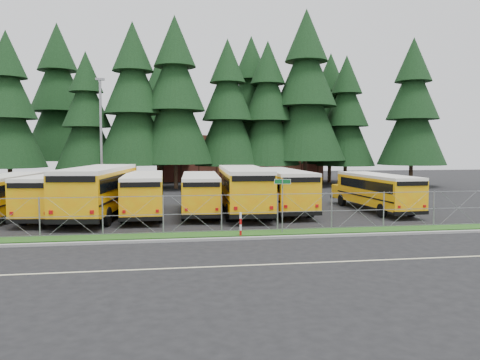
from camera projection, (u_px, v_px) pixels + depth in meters
name	position (u px, v px, depth m)	size (l,w,h in m)	color
ground	(238.00, 228.00, 25.55)	(120.00, 120.00, 0.00)	black
curb	(247.00, 238.00, 22.49)	(50.00, 0.25, 0.12)	gray
grass_verge	(243.00, 234.00, 23.87)	(50.00, 1.40, 0.06)	#1C4012
road_lane_line	(270.00, 264.00, 17.67)	(50.00, 0.12, 0.01)	beige
chainlink_fence	(240.00, 213.00, 24.49)	(44.00, 0.10, 2.00)	gray
brick_building	(237.00, 158.00, 65.69)	(22.00, 10.00, 6.00)	brown
bus_0	(10.00, 196.00, 29.89)	(2.42, 10.25, 2.69)	orange
bus_1	(61.00, 196.00, 29.52)	(2.48, 10.50, 2.75)	orange
bus_2	(100.00, 192.00, 29.60)	(2.88, 12.20, 3.20)	orange
bus_3	(144.00, 195.00, 30.20)	(2.46, 10.43, 2.74)	orange
bus_4	(200.00, 194.00, 31.11)	(2.38, 10.09, 2.65)	orange
bus_5	(243.00, 190.00, 31.34)	(2.77, 11.75, 3.08)	orange
bus_6	(280.00, 191.00, 32.29)	(2.61, 11.04, 2.89)	orange
bus_east	(375.00, 193.00, 32.40)	(2.33, 9.86, 2.58)	orange
street_sign	(282.00, 194.00, 23.96)	(0.82, 0.54, 2.81)	gray
striped_bollard	(241.00, 224.00, 23.23)	(0.11, 0.11, 1.20)	#B20C0C
light_standard	(101.00, 134.00, 38.89)	(0.70, 0.35, 10.14)	gray
conifer_1	(8.00, 111.00, 47.04)	(7.31, 7.31, 16.16)	black
conifer_2	(87.00, 121.00, 49.23)	(6.55, 6.55, 14.49)	black
conifer_3	(133.00, 106.00, 49.06)	(7.93, 7.93, 17.54)	black
conifer_4	(175.00, 103.00, 49.71)	(8.31, 8.31, 18.37)	black
conifer_5	(228.00, 113.00, 51.86)	(7.41, 7.41, 16.38)	black
conifer_6	(268.00, 114.00, 53.00)	(7.42, 7.42, 16.41)	black
conifer_7	(306.00, 98.00, 53.31)	(9.08, 9.08, 20.08)	black
conifer_8	(346.00, 120.00, 55.54)	(6.91, 6.91, 15.29)	black
conifer_9	(412.00, 112.00, 52.65)	(7.56, 7.56, 16.73)	black
conifer_10	(59.00, 104.00, 56.22)	(8.72, 8.72, 19.28)	black
conifer_11	(160.00, 119.00, 58.73)	(7.22, 7.22, 15.97)	black
conifer_12	(251.00, 111.00, 55.72)	(7.95, 7.95, 17.59)	black
conifer_13	(330.00, 118.00, 58.73)	(7.32, 7.32, 16.18)	black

